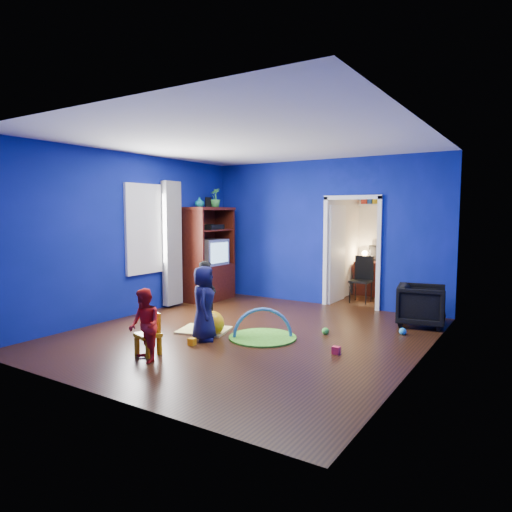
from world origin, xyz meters
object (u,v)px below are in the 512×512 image
Objects in this scene: child_black at (208,296)px; kid_chair at (148,336)px; armchair at (421,305)px; folding_chair at (361,280)px; tv_armoire at (209,254)px; study_desk at (375,279)px; vase at (200,202)px; toddler_red at (144,325)px; play_mat at (263,337)px; crt_tv at (211,252)px; hopper_ball at (212,323)px; child_navy at (204,303)px.

child_black reaches higher than kid_chair.
folding_chair is (-1.50, 1.34, 0.12)m from armchair.
study_desk is (2.80, 2.41, -0.60)m from tv_armoire.
vase is 0.23× the size of study_desk.
tv_armoire reaches higher than folding_chair.
vase is at bearing 144.13° from toddler_red.
play_mat is 1.13× the size of study_desk.
vase is 3.62m from play_mat.
vase is 4.25m from study_desk.
child_black is at bearing -110.74° from folding_chair.
kid_chair is at bearing -64.51° from crt_tv.
crt_tv is 0.80× the size of study_desk.
folding_chair is at bearing 74.38° from hopper_ball.
toddler_red is 0.47× the size of tv_armoire.
vase is at bearing -148.06° from folding_chair.
vase is at bearing 135.14° from kid_chair.
folding_chair is (1.14, 4.85, 0.21)m from kid_chair.
child_navy is 2.17× the size of kid_chair.
hopper_ball is (-2.52, -2.32, -0.15)m from armchair.
study_desk is (1.14, 5.81, 0.12)m from kid_chair.
toddler_red is at bearing -101.11° from folding_chair.
crt_tv is at bearing 128.27° from hopper_ball.
child_black is 0.51m from hopper_ball.
child_navy is (0.32, -0.49, -0.00)m from child_black.
kid_chair is at bearing 136.11° from child_navy.
child_navy reaches higher than folding_chair.
armchair is at bearing 1.48° from crt_tv.
kid_chair is at bearing 152.24° from toddler_red.
play_mat is at bearing -37.55° from tv_armoire.
vase is at bearing 84.99° from armchair.
toddler_red is at bearing 145.30° from child_navy.
child_black is 1.57× the size of crt_tv.
crt_tv is 3.72m from study_desk.
child_navy reaches higher than kid_chair.
armchair is 1.99× the size of hopper_ball.
tv_armoire is at bearing 132.99° from kid_chair.
child_navy is 0.55× the size of tv_armoire.
armchair is 0.81× the size of folding_chair.
folding_chair is (2.80, 1.45, -0.52)m from tv_armoire.
child_black is at bearing 116.17° from armchair.
armchair is at bearing -81.58° from child_black.
folding_chair is (0.99, 5.05, 0.00)m from toddler_red.
study_desk is at bearing 106.00° from toddler_red.
child_navy is at bearing -141.61° from play_mat.
vase is 0.54× the size of hopper_ball.
study_desk is 0.96m from folding_chair.
hopper_ball is (0.27, -0.24, -0.36)m from child_black.
hopper_ball is 0.80m from play_mat.
tv_armoire is at bearing -139.34° from study_desk.
vase is 0.29× the size of crt_tv.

